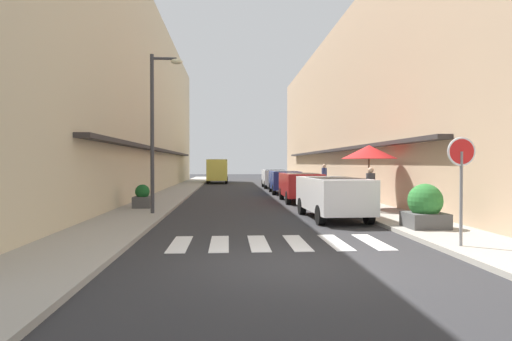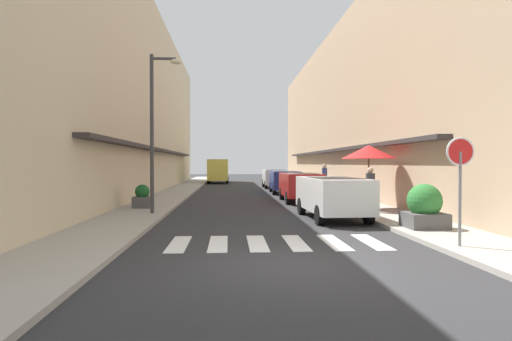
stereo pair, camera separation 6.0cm
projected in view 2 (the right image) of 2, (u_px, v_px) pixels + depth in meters
ground_plane at (248, 194)px, 27.61m from camera, size 105.62×105.62×0.00m
sidewalk_left at (174, 194)px, 27.33m from camera, size 2.28×67.21×0.12m
sidewalk_right at (320, 193)px, 27.89m from camera, size 2.28×67.21×0.12m
building_row_left at (120, 102)px, 28.41m from camera, size 5.50×45.21×11.99m
building_row_right at (369, 111)px, 29.42m from camera, size 5.50×45.21×11.02m
crosswalk at (277, 243)px, 10.67m from camera, size 5.20×2.20×0.01m
parked_car_near at (332, 193)px, 15.26m from camera, size 1.93×4.44×1.47m
parked_car_mid at (300, 184)px, 22.14m from camera, size 1.85×4.36×1.47m
parked_car_far at (285, 179)px, 28.48m from camera, size 1.91×4.52×1.47m
parked_car_distant at (275, 176)px, 34.88m from camera, size 1.84×4.07×1.47m
delivery_van at (218, 169)px, 43.54m from camera, size 2.04×5.41×2.37m
round_street_sign at (460, 163)px, 9.65m from camera, size 0.65×0.07×2.42m
street_lamp at (157, 117)px, 16.07m from camera, size 1.19×0.28×5.85m
cafe_umbrella at (369, 152)px, 17.70m from camera, size 2.24×2.24×2.58m
planter_corner at (424, 208)px, 12.43m from camera, size 1.08×1.08×1.26m
planter_midblock at (142, 197)px, 18.05m from camera, size 0.73×0.73×0.97m
pedestrian_walking_near at (370, 188)px, 16.42m from camera, size 0.34×0.34×1.70m
pedestrian_walking_far at (325, 177)px, 28.10m from camera, size 0.34×0.34×1.80m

